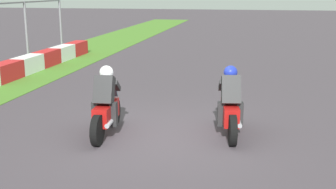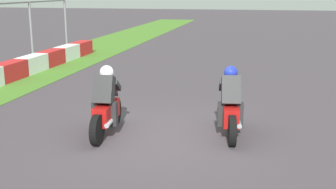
% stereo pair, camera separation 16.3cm
% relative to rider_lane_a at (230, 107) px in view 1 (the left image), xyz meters
% --- Properties ---
extents(ground_plane, '(120.00, 120.00, 0.00)m').
position_rel_rider_lane_a_xyz_m(ground_plane, '(-0.41, 1.39, -0.62)').
color(ground_plane, '#443C43').
extents(rider_lane_a, '(2.04, 0.60, 1.51)m').
position_rel_rider_lane_a_xyz_m(rider_lane_a, '(0.00, 0.00, 0.00)').
color(rider_lane_a, black).
rests_on(rider_lane_a, ground_plane).
extents(rider_lane_b, '(2.04, 0.55, 1.51)m').
position_rel_rider_lane_a_xyz_m(rider_lane_b, '(-0.54, 2.63, 0.00)').
color(rider_lane_b, black).
rests_on(rider_lane_b, ground_plane).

